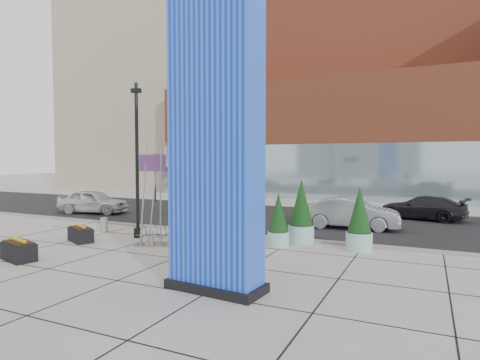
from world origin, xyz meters
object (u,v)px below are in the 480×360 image
at_px(lamp_post, 137,175).
at_px(concrete_bollard, 104,225).
at_px(car_white_west, 93,202).
at_px(blue_pylon, 216,131).
at_px(overhead_street_sign, 217,167).
at_px(public_art_sculpture, 160,218).
at_px(car_silver_mid, 351,213).

xyz_separation_m(lamp_post, concrete_bollard, (-2.51, 0.45, -2.57)).
bearing_deg(car_white_west, blue_pylon, -137.99).
bearing_deg(blue_pylon, overhead_street_sign, 123.46).
height_order(blue_pylon, public_art_sculpture, blue_pylon).
height_order(concrete_bollard, car_white_west, car_white_west).
distance_m(concrete_bollard, car_silver_mid, 12.71).
height_order(blue_pylon, overhead_street_sign, blue_pylon).
distance_m(overhead_street_sign, car_silver_mid, 7.53).
height_order(lamp_post, public_art_sculpture, lamp_post).
bearing_deg(car_silver_mid, lamp_post, 123.91).
bearing_deg(car_white_west, public_art_sculpture, -135.00).
bearing_deg(blue_pylon, public_art_sculpture, 145.38).
distance_m(overhead_street_sign, car_white_west, 11.80).
distance_m(public_art_sculpture, overhead_street_sign, 3.92).
distance_m(blue_pylon, car_white_west, 18.60).
bearing_deg(public_art_sculpture, lamp_post, 133.77).
bearing_deg(lamp_post, concrete_bollard, 169.91).
bearing_deg(car_silver_mid, blue_pylon, 167.95).
xyz_separation_m(blue_pylon, overhead_street_sign, (-3.92, 7.29, -1.15)).
xyz_separation_m(overhead_street_sign, car_white_west, (-11.13, 3.04, -2.48)).
bearing_deg(concrete_bollard, lamp_post, -10.09).
bearing_deg(car_silver_mid, car_white_west, 90.76).
relative_size(blue_pylon, public_art_sculpture, 2.10).
height_order(lamp_post, concrete_bollard, lamp_post).
bearing_deg(blue_pylon, car_silver_mid, 87.14).
relative_size(car_white_west, car_silver_mid, 0.95).
height_order(lamp_post, car_silver_mid, lamp_post).
relative_size(blue_pylon, car_silver_mid, 1.87).
xyz_separation_m(lamp_post, public_art_sculpture, (1.88, -0.85, -1.78)).
xyz_separation_m(public_art_sculpture, overhead_street_sign, (1.11, 3.09, 2.13)).
relative_size(public_art_sculpture, concrete_bollard, 6.19).
bearing_deg(concrete_bollard, car_white_west, 139.30).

